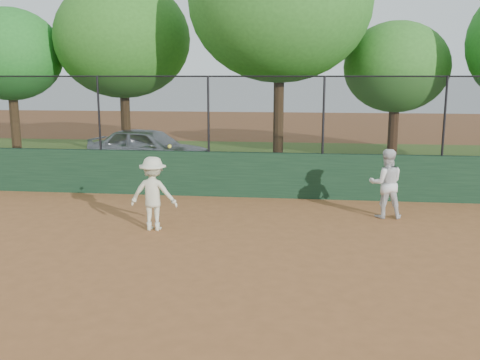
# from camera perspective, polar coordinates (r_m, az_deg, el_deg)

# --- Properties ---
(ground) EXTENTS (80.00, 80.00, 0.00)m
(ground) POSITION_cam_1_polar(r_m,az_deg,el_deg) (8.78, -7.04, -10.36)
(ground) COLOR #94592F
(ground) RESTS_ON ground
(back_wall) EXTENTS (26.00, 0.20, 1.20)m
(back_wall) POSITION_cam_1_polar(r_m,az_deg,el_deg) (14.31, -1.35, 0.61)
(back_wall) COLOR #1A3A22
(back_wall) RESTS_ON ground
(grass_strip) EXTENTS (36.00, 12.00, 0.01)m
(grass_strip) POSITION_cam_1_polar(r_m,az_deg,el_deg) (20.28, 1.09, 2.01)
(grass_strip) COLOR #38591C
(grass_strip) RESTS_ON ground
(parked_car) EXTENTS (4.54, 2.59, 1.46)m
(parked_car) POSITION_cam_1_polar(r_m,az_deg,el_deg) (18.76, -9.73, 3.35)
(parked_car) COLOR #B1B5BB
(parked_car) RESTS_ON ground
(player_second) EXTENTS (0.80, 0.64, 1.58)m
(player_second) POSITION_cam_1_polar(r_m,az_deg,el_deg) (12.57, 15.31, -0.36)
(player_second) COLOR silver
(player_second) RESTS_ON ground
(player_main) EXTENTS (1.02, 0.61, 1.84)m
(player_main) POSITION_cam_1_polar(r_m,az_deg,el_deg) (11.30, -9.23, -1.44)
(player_main) COLOR beige
(player_main) RESTS_ON ground
(fence_assembly) EXTENTS (26.00, 0.06, 2.00)m
(fence_assembly) POSITION_cam_1_polar(r_m,az_deg,el_deg) (14.11, -1.49, 7.16)
(fence_assembly) COLOR black
(fence_assembly) RESTS_ON back_wall
(tree_0) EXTENTS (4.04, 3.68, 5.74)m
(tree_0) POSITION_cam_1_polar(r_m,az_deg,el_deg) (22.70, -23.37, 12.17)
(tree_0) COLOR #4B331B
(tree_0) RESTS_ON ground
(tree_1) EXTENTS (5.16, 4.70, 6.80)m
(tree_1) POSITION_cam_1_polar(r_m,az_deg,el_deg) (21.39, -12.44, 14.48)
(tree_1) COLOR #402B16
(tree_1) RESTS_ON ground
(tree_2) EXTENTS (6.05, 5.50, 8.17)m
(tree_2) POSITION_cam_1_polar(r_m,az_deg,el_deg) (18.43, 4.29, 18.39)
(tree_2) COLOR #442E18
(tree_2) RESTS_ON ground
(tree_3) EXTENTS (3.71, 3.37, 5.10)m
(tree_3) POSITION_cam_1_polar(r_m,az_deg,el_deg) (20.14, 16.34, 11.45)
(tree_3) COLOR #422716
(tree_3) RESTS_ON ground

